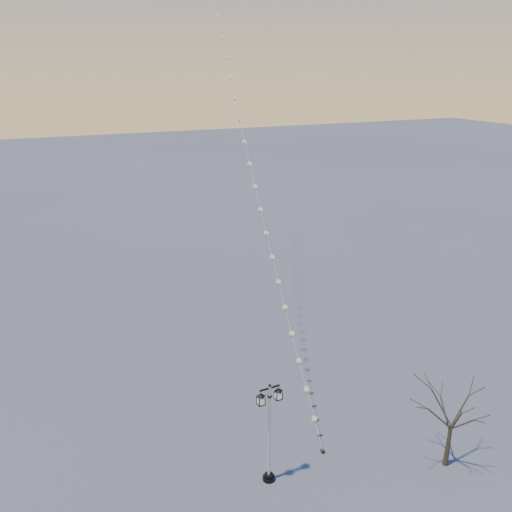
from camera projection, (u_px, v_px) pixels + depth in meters
ground at (324, 484)px, 25.82m from camera, size 300.00×300.00×0.00m
street_lamp at (269, 429)px, 25.02m from camera, size 1.41×0.62×5.58m
bare_tree at (453, 414)px, 25.99m from camera, size 2.74×2.74×4.55m
kite_train at (232, 55)px, 37.17m from camera, size 4.82×36.39×40.63m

